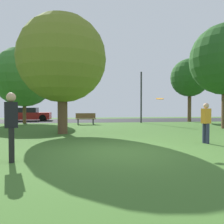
{
  "coord_description": "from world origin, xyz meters",
  "views": [
    {
      "loc": [
        -1.24,
        -6.87,
        1.43
      ],
      "look_at": [
        0.0,
        2.43,
        1.2
      ],
      "focal_mm": 35.47,
      "sensor_mm": 36.0,
      "label": 1
    }
  ],
  "objects_px": {
    "oak_tree_left": "(62,59)",
    "maple_tree_far": "(24,77)",
    "park_bench": "(86,119)",
    "birch_tree_lone": "(190,78)",
    "frisbee_disc": "(160,99)",
    "person_thrower": "(11,123)",
    "street_lamp_post": "(141,97)",
    "parked_car_red": "(29,115)",
    "person_catcher": "(206,121)"
  },
  "relations": [
    {
      "from": "person_thrower",
      "to": "parked_car_red",
      "type": "xyz_separation_m",
      "value": [
        -3.57,
        17.27,
        -0.39
      ]
    },
    {
      "from": "frisbee_disc",
      "to": "street_lamp_post",
      "type": "xyz_separation_m",
      "value": [
        2.5,
        11.69,
        0.55
      ]
    },
    {
      "from": "park_bench",
      "to": "street_lamp_post",
      "type": "relative_size",
      "value": 0.36
    },
    {
      "from": "frisbee_disc",
      "to": "person_catcher",
      "type": "bearing_deg",
      "value": 17.17
    },
    {
      "from": "maple_tree_far",
      "to": "frisbee_disc",
      "type": "relative_size",
      "value": 23.11
    },
    {
      "from": "birch_tree_lone",
      "to": "parked_car_red",
      "type": "relative_size",
      "value": 1.43
    },
    {
      "from": "parked_car_red",
      "to": "park_bench",
      "type": "distance_m",
      "value": 7.8
    },
    {
      "from": "parked_car_red",
      "to": "person_catcher",
      "type": "bearing_deg",
      "value": -56.28
    },
    {
      "from": "maple_tree_far",
      "to": "street_lamp_post",
      "type": "xyz_separation_m",
      "value": [
        10.09,
        -0.67,
        -1.72
      ]
    },
    {
      "from": "parked_car_red",
      "to": "park_bench",
      "type": "height_order",
      "value": "parked_car_red"
    },
    {
      "from": "person_catcher",
      "to": "oak_tree_left",
      "type": "bearing_deg",
      "value": -51.1
    },
    {
      "from": "birch_tree_lone",
      "to": "street_lamp_post",
      "type": "distance_m",
      "value": 5.33
    },
    {
      "from": "street_lamp_post",
      "to": "birch_tree_lone",
      "type": "bearing_deg",
      "value": 8.77
    },
    {
      "from": "park_bench",
      "to": "street_lamp_post",
      "type": "xyz_separation_m",
      "value": [
        4.91,
        1.2,
        1.79
      ]
    },
    {
      "from": "birch_tree_lone",
      "to": "park_bench",
      "type": "xyz_separation_m",
      "value": [
        -9.83,
        -1.96,
        -3.7
      ]
    },
    {
      "from": "oak_tree_left",
      "to": "maple_tree_far",
      "type": "height_order",
      "value": "maple_tree_far"
    },
    {
      "from": "oak_tree_left",
      "to": "maple_tree_far",
      "type": "distance_m",
      "value": 8.71
    },
    {
      "from": "oak_tree_left",
      "to": "birch_tree_lone",
      "type": "height_order",
      "value": "oak_tree_left"
    },
    {
      "from": "oak_tree_left",
      "to": "park_bench",
      "type": "height_order",
      "value": "oak_tree_left"
    },
    {
      "from": "person_catcher",
      "to": "frisbee_disc",
      "type": "xyz_separation_m",
      "value": [
        -2.11,
        -0.65,
        0.85
      ]
    },
    {
      "from": "oak_tree_left",
      "to": "person_thrower",
      "type": "distance_m",
      "value": 6.69
    },
    {
      "from": "oak_tree_left",
      "to": "park_bench",
      "type": "distance_m",
      "value": 7.0
    },
    {
      "from": "park_bench",
      "to": "street_lamp_post",
      "type": "bearing_deg",
      "value": -166.28
    },
    {
      "from": "person_thrower",
      "to": "birch_tree_lone",
      "type": "bearing_deg",
      "value": 32.12
    },
    {
      "from": "maple_tree_far",
      "to": "parked_car_red",
      "type": "distance_m",
      "value": 4.89
    },
    {
      "from": "person_thrower",
      "to": "oak_tree_left",
      "type": "bearing_deg",
      "value": 65.39
    },
    {
      "from": "maple_tree_far",
      "to": "street_lamp_post",
      "type": "height_order",
      "value": "maple_tree_far"
    },
    {
      "from": "frisbee_disc",
      "to": "parked_car_red",
      "type": "relative_size",
      "value": 0.07
    },
    {
      "from": "parked_car_red",
      "to": "park_bench",
      "type": "xyz_separation_m",
      "value": [
        5.64,
        -5.39,
        -0.15
      ]
    },
    {
      "from": "person_catcher",
      "to": "maple_tree_far",
      "type": "bearing_deg",
      "value": -67.53
    },
    {
      "from": "person_thrower",
      "to": "frisbee_disc",
      "type": "bearing_deg",
      "value": 0.0
    },
    {
      "from": "person_catcher",
      "to": "birch_tree_lone",
      "type": "bearing_deg",
      "value": -131.39
    },
    {
      "from": "frisbee_disc",
      "to": "park_bench",
      "type": "relative_size",
      "value": 0.18
    },
    {
      "from": "oak_tree_left",
      "to": "parked_car_red",
      "type": "height_order",
      "value": "oak_tree_left"
    },
    {
      "from": "oak_tree_left",
      "to": "maple_tree_far",
      "type": "xyz_separation_m",
      "value": [
        -3.88,
        7.79,
        0.02
      ]
    },
    {
      "from": "birch_tree_lone",
      "to": "maple_tree_far",
      "type": "relative_size",
      "value": 0.92
    },
    {
      "from": "park_bench",
      "to": "street_lamp_post",
      "type": "distance_m",
      "value": 5.36
    },
    {
      "from": "maple_tree_far",
      "to": "person_thrower",
      "type": "bearing_deg",
      "value": -77.28
    },
    {
      "from": "maple_tree_far",
      "to": "frisbee_disc",
      "type": "xyz_separation_m",
      "value": [
        7.59,
        -12.36,
        -2.27
      ]
    },
    {
      "from": "park_bench",
      "to": "birch_tree_lone",
      "type": "bearing_deg",
      "value": -168.74
    },
    {
      "from": "oak_tree_left",
      "to": "park_bench",
      "type": "bearing_deg",
      "value": 77.66
    },
    {
      "from": "birch_tree_lone",
      "to": "frisbee_disc",
      "type": "distance_m",
      "value": 14.7
    },
    {
      "from": "parked_car_red",
      "to": "park_bench",
      "type": "bearing_deg",
      "value": -43.69
    },
    {
      "from": "birch_tree_lone",
      "to": "maple_tree_far",
      "type": "distance_m",
      "value": 15.01
    },
    {
      "from": "maple_tree_far",
      "to": "person_thrower",
      "type": "relative_size",
      "value": 3.63
    },
    {
      "from": "birch_tree_lone",
      "to": "parked_car_red",
      "type": "bearing_deg",
      "value": 167.49
    },
    {
      "from": "parked_car_red",
      "to": "park_bench",
      "type": "relative_size",
      "value": 2.61
    },
    {
      "from": "person_thrower",
      "to": "maple_tree_far",
      "type": "bearing_deg",
      "value": 85.55
    },
    {
      "from": "maple_tree_far",
      "to": "oak_tree_left",
      "type": "bearing_deg",
      "value": -63.53
    },
    {
      "from": "person_catcher",
      "to": "frisbee_disc",
      "type": "height_order",
      "value": "frisbee_disc"
    }
  ]
}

